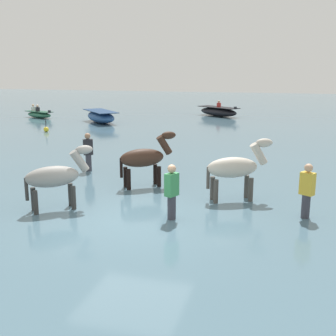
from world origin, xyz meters
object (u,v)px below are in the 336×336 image
object	(u,v)px
boat_far_inshore	(101,117)
channel_buoy	(46,129)
horse_trailing_grey	(55,178)
boat_distant_west	(218,112)
horse_lead_pinto	(235,169)
boat_near_port	(39,114)
person_onlooker_right	(307,195)
person_spectator_far	(172,196)
person_onlooker_left	(88,155)
horse_flank_dark_bay	(144,159)

from	to	relation	value
boat_far_inshore	channel_buoy	xyz separation A→B (m)	(-1.15, -4.76, -0.23)
horse_trailing_grey	boat_distant_west	xyz separation A→B (m)	(0.37, 22.62, -0.48)
horse_lead_pinto	boat_near_port	xyz separation A→B (m)	(-16.07, 16.01, -0.61)
boat_far_inshore	boat_near_port	xyz separation A→B (m)	(-5.44, 1.34, -0.13)
boat_far_inshore	boat_distant_west	world-z (taller)	boat_distant_west
person_onlooker_right	horse_trailing_grey	bearing A→B (deg)	-169.94
person_spectator_far	person_onlooker_right	xyz separation A→B (m)	(3.05, 0.96, 0.00)
person_onlooker_right	person_onlooker_left	bearing A→B (deg)	157.29
person_spectator_far	horse_flank_dark_bay	bearing A→B (deg)	121.25
boat_far_inshore	boat_near_port	distance (m)	5.61
boat_near_port	person_onlooker_right	distance (m)	24.65
horse_lead_pinto	person_onlooker_left	world-z (taller)	horse_lead_pinto
person_onlooker_right	horse_lead_pinto	bearing A→B (deg)	152.45
boat_far_inshore	person_spectator_far	xyz separation A→B (m)	(9.40, -16.57, 0.18)
person_onlooker_right	boat_near_port	bearing A→B (deg)	136.54
horse_trailing_grey	boat_near_port	size ratio (longest dim) A/B	0.74
horse_flank_dark_bay	channel_buoy	xyz separation A→B (m)	(-9.01, 9.27, -0.69)
horse_flank_dark_bay	boat_distant_west	distance (m)	20.00
boat_far_inshore	boat_near_port	bearing A→B (deg)	166.14
horse_flank_dark_bay	boat_distant_west	bearing A→B (deg)	93.05
horse_flank_dark_bay	person_onlooker_left	distance (m)	2.91
horse_lead_pinto	channel_buoy	world-z (taller)	horse_lead_pinto
horse_trailing_grey	horse_flank_dark_bay	bearing A→B (deg)	61.59
horse_lead_pinto	horse_trailing_grey	size ratio (longest dim) A/B	1.04
boat_distant_west	channel_buoy	xyz separation A→B (m)	(-7.95, -10.70, -0.19)
boat_near_port	channel_buoy	distance (m)	7.46
boat_far_inshore	channel_buoy	size ratio (longest dim) A/B	5.45
boat_near_port	channel_buoy	size ratio (longest dim) A/B	3.92
horse_lead_pinto	boat_distant_west	bearing A→B (deg)	100.54
horse_lead_pinto	boat_near_port	world-z (taller)	horse_lead_pinto
person_onlooker_left	boat_distant_west	bearing A→B (deg)	85.46
boat_distant_west	channel_buoy	size ratio (longest dim) A/B	5.40
horse_flank_dark_bay	person_onlooker_left	xyz separation A→B (m)	(-2.54, 1.40, -0.28)
boat_near_port	person_onlooker_left	world-z (taller)	person_onlooker_left
horse_trailing_grey	person_onlooker_right	distance (m)	6.13
boat_far_inshore	channel_buoy	distance (m)	4.91
boat_distant_west	person_spectator_far	size ratio (longest dim) A/B	2.18
channel_buoy	horse_lead_pinto	bearing A→B (deg)	-40.04
person_onlooker_left	person_onlooker_right	bearing A→B (deg)	-22.71
boat_far_inshore	person_spectator_far	world-z (taller)	person_spectator_far
horse_trailing_grey	person_onlooker_left	size ratio (longest dim) A/B	1.16
horse_flank_dark_bay	channel_buoy	world-z (taller)	horse_flank_dark_bay
horse_lead_pinto	channel_buoy	distance (m)	15.41
boat_distant_west	person_onlooker_left	size ratio (longest dim) A/B	2.18
horse_trailing_grey	person_spectator_far	xyz separation A→B (m)	(2.98, 0.11, -0.25)
horse_flank_dark_bay	boat_distant_west	xyz separation A→B (m)	(-1.06, 19.96, -0.50)
horse_trailing_grey	channel_buoy	size ratio (longest dim) A/B	2.89
boat_near_port	person_spectator_far	xyz separation A→B (m)	(14.84, -17.92, 0.31)
boat_near_port	person_onlooker_left	size ratio (longest dim) A/B	1.58
boat_distant_west	person_spectator_far	distance (m)	22.66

